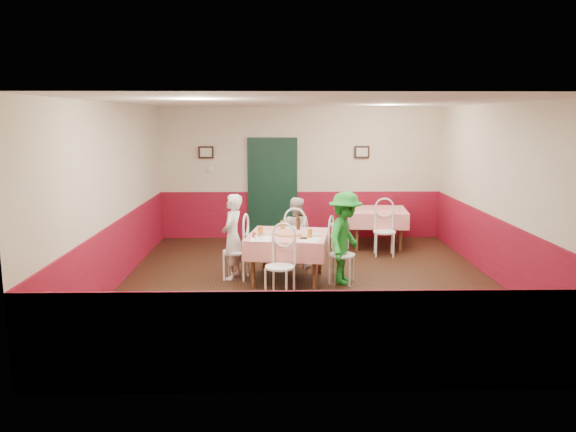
{
  "coord_description": "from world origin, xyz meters",
  "views": [
    {
      "loc": [
        -0.51,
        -8.46,
        2.58
      ],
      "look_at": [
        -0.33,
        0.21,
        1.05
      ],
      "focal_mm": 35.0,
      "sensor_mm": 36.0,
      "label": 1
    }
  ],
  "objects_px": {
    "glass_c": "(283,225)",
    "diner_left": "(232,237)",
    "second_table": "(377,228)",
    "chair_second_b": "(384,232)",
    "chair_far": "(295,242)",
    "chair_right": "(342,255)",
    "main_table": "(288,258)",
    "beer_bottle": "(298,222)",
    "pizza": "(288,234)",
    "glass_a": "(261,232)",
    "diner_right": "(345,238)",
    "glass_b": "(310,233)",
    "wallet": "(304,238)",
    "chair_near": "(280,267)",
    "diner_far": "(295,232)",
    "chair_left": "(236,251)",
    "chair_second_a": "(340,225)"
  },
  "relations": [
    {
      "from": "pizza",
      "to": "wallet",
      "type": "distance_m",
      "value": 0.37
    },
    {
      "from": "second_table",
      "to": "chair_second_b",
      "type": "bearing_deg",
      "value": -90.0
    },
    {
      "from": "second_table",
      "to": "main_table",
      "type": "bearing_deg",
      "value": -127.82
    },
    {
      "from": "glass_c",
      "to": "diner_left",
      "type": "xyz_separation_m",
      "value": [
        -0.81,
        -0.28,
        -0.14
      ]
    },
    {
      "from": "main_table",
      "to": "chair_right",
      "type": "distance_m",
      "value": 0.85
    },
    {
      "from": "glass_c",
      "to": "diner_far",
      "type": "relative_size",
      "value": 0.11
    },
    {
      "from": "chair_far",
      "to": "chair_second_a",
      "type": "height_order",
      "value": "same"
    },
    {
      "from": "chair_left",
      "to": "chair_right",
      "type": "relative_size",
      "value": 1.0
    },
    {
      "from": "glass_a",
      "to": "diner_far",
      "type": "bearing_deg",
      "value": 61.49
    },
    {
      "from": "chair_left",
      "to": "chair_right",
      "type": "bearing_deg",
      "value": 90.4
    },
    {
      "from": "glass_b",
      "to": "glass_c",
      "type": "relative_size",
      "value": 0.98
    },
    {
      "from": "chair_near",
      "to": "chair_left",
      "type": "bearing_deg",
      "value": 147.02
    },
    {
      "from": "pizza",
      "to": "glass_a",
      "type": "bearing_deg",
      "value": -167.54
    },
    {
      "from": "pizza",
      "to": "glass_c",
      "type": "distance_m",
      "value": 0.5
    },
    {
      "from": "chair_second_a",
      "to": "pizza",
      "type": "distance_m",
      "value": 2.7
    },
    {
      "from": "chair_near",
      "to": "diner_left",
      "type": "bearing_deg",
      "value": 148.66
    },
    {
      "from": "diner_left",
      "to": "diner_far",
      "type": "xyz_separation_m",
      "value": [
        1.03,
        0.74,
        -0.08
      ]
    },
    {
      "from": "chair_far",
      "to": "beer_bottle",
      "type": "height_order",
      "value": "beer_bottle"
    },
    {
      "from": "glass_c",
      "to": "wallet",
      "type": "distance_m",
      "value": 0.84
    },
    {
      "from": "main_table",
      "to": "diner_left",
      "type": "bearing_deg",
      "value": 170.82
    },
    {
      "from": "chair_right",
      "to": "glass_b",
      "type": "distance_m",
      "value": 0.65
    },
    {
      "from": "glass_a",
      "to": "diner_right",
      "type": "xyz_separation_m",
      "value": [
        1.31,
        0.02,
        -0.11
      ]
    },
    {
      "from": "chair_near",
      "to": "diner_left",
      "type": "xyz_separation_m",
      "value": [
        -0.75,
        0.98,
        0.24
      ]
    },
    {
      "from": "glass_c",
      "to": "diner_far",
      "type": "xyz_separation_m",
      "value": [
        0.22,
        0.47,
        -0.22
      ]
    },
    {
      "from": "diner_far",
      "to": "diner_right",
      "type": "xyz_separation_m",
      "value": [
        0.74,
        -1.03,
        0.12
      ]
    },
    {
      "from": "chair_left",
      "to": "chair_second_b",
      "type": "bearing_deg",
      "value": 128.71
    },
    {
      "from": "chair_left",
      "to": "chair_far",
      "type": "bearing_deg",
      "value": 135.4
    },
    {
      "from": "main_table",
      "to": "chair_far",
      "type": "bearing_deg",
      "value": 80.82
    },
    {
      "from": "glass_a",
      "to": "diner_right",
      "type": "relative_size",
      "value": 0.1
    },
    {
      "from": "main_table",
      "to": "diner_far",
      "type": "distance_m",
      "value": 0.93
    },
    {
      "from": "diner_far",
      "to": "chair_far",
      "type": "bearing_deg",
      "value": 97.03
    },
    {
      "from": "diner_far",
      "to": "glass_a",
      "type": "bearing_deg",
      "value": 77.7
    },
    {
      "from": "chair_second_a",
      "to": "chair_near",
      "type": "bearing_deg",
      "value": -15.13
    },
    {
      "from": "beer_bottle",
      "to": "pizza",
      "type": "bearing_deg",
      "value": -111.58
    },
    {
      "from": "second_table",
      "to": "chair_right",
      "type": "distance_m",
      "value": 2.72
    },
    {
      "from": "main_table",
      "to": "chair_far",
      "type": "height_order",
      "value": "chair_far"
    },
    {
      "from": "chair_second_b",
      "to": "pizza",
      "type": "bearing_deg",
      "value": -131.51
    },
    {
      "from": "glass_b",
      "to": "glass_c",
      "type": "height_order",
      "value": "glass_c"
    },
    {
      "from": "pizza",
      "to": "beer_bottle",
      "type": "height_order",
      "value": "beer_bottle"
    },
    {
      "from": "chair_right",
      "to": "chair_second_a",
      "type": "distance_m",
      "value": 2.53
    },
    {
      "from": "chair_near",
      "to": "wallet",
      "type": "relative_size",
      "value": 8.18
    },
    {
      "from": "glass_a",
      "to": "wallet",
      "type": "height_order",
      "value": "glass_a"
    },
    {
      "from": "chair_near",
      "to": "chair_second_b",
      "type": "height_order",
      "value": "same"
    },
    {
      "from": "diner_right",
      "to": "chair_second_b",
      "type": "bearing_deg",
      "value": -4.45
    },
    {
      "from": "beer_bottle",
      "to": "wallet",
      "type": "distance_m",
      "value": 0.73
    },
    {
      "from": "chair_far",
      "to": "wallet",
      "type": "xyz_separation_m",
      "value": [
        0.09,
        -1.19,
        0.32
      ]
    },
    {
      "from": "chair_right",
      "to": "diner_left",
      "type": "relative_size",
      "value": 0.65
    },
    {
      "from": "diner_left",
      "to": "chair_far",
      "type": "bearing_deg",
      "value": 139.84
    },
    {
      "from": "main_table",
      "to": "second_table",
      "type": "bearing_deg",
      "value": 52.18
    },
    {
      "from": "chair_far",
      "to": "second_table",
      "type": "bearing_deg",
      "value": -135.56
    }
  ]
}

